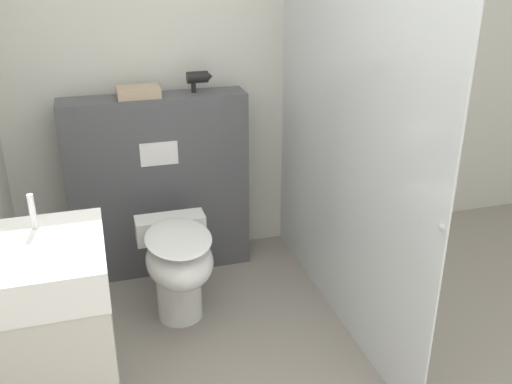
{
  "coord_description": "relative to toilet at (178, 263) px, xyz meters",
  "views": [
    {
      "loc": [
        -0.78,
        -1.42,
        1.93
      ],
      "look_at": [
        0.0,
        1.22,
        0.74
      ],
      "focal_mm": 40.0,
      "sensor_mm": 36.0,
      "label": 1
    }
  ],
  "objects": [
    {
      "name": "sink_vanity",
      "position": [
        -0.61,
        -0.74,
        0.12
      ],
      "size": [
        0.49,
        0.53,
        1.09
      ],
      "color": "beige",
      "rests_on": "ground_plane"
    },
    {
      "name": "folded_towel",
      "position": [
        -0.09,
        0.6,
        0.81
      ],
      "size": [
        0.24,
        0.17,
        0.06
      ],
      "color": "tan",
      "rests_on": "partition_panel"
    },
    {
      "name": "wall_back",
      "position": [
        0.43,
        0.81,
        0.89
      ],
      "size": [
        8.0,
        0.06,
        2.5
      ],
      "color": "silver",
      "rests_on": "ground_plane"
    },
    {
      "name": "hair_drier",
      "position": [
        0.27,
        0.62,
        0.86
      ],
      "size": [
        0.15,
        0.07,
        0.12
      ],
      "color": "black",
      "rests_on": "partition_panel"
    },
    {
      "name": "toilet",
      "position": [
        0.0,
        0.0,
        0.0
      ],
      "size": [
        0.39,
        0.62,
        0.55
      ],
      "color": "white",
      "rests_on": "ground_plane"
    },
    {
      "name": "shower_glass",
      "position": [
        0.86,
        -0.15,
        0.65
      ],
      "size": [
        0.04,
        1.87,
        2.02
      ],
      "color": "silver",
      "rests_on": "ground_plane"
    },
    {
      "name": "partition_panel",
      "position": [
        -0.01,
        0.6,
        0.21
      ],
      "size": [
        1.09,
        0.23,
        1.13
      ],
      "color": "#4C4C51",
      "rests_on": "ground_plane"
    }
  ]
}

